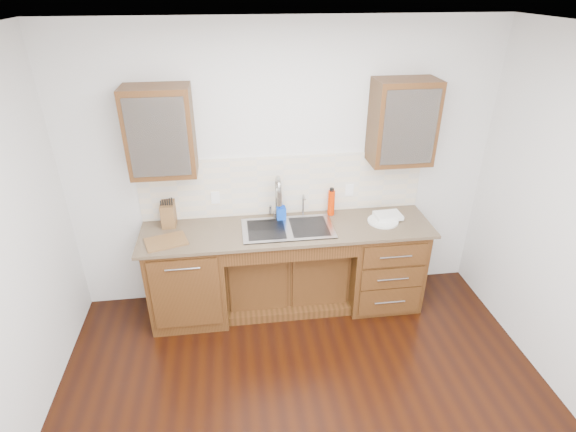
{
  "coord_description": "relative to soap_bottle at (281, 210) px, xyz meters",
  "views": [
    {
      "loc": [
        -0.47,
        -2.15,
        2.96
      ],
      "look_at": [
        0.0,
        1.4,
        1.05
      ],
      "focal_mm": 28.0,
      "sensor_mm": 36.0,
      "label": 1
    }
  ],
  "objects": [
    {
      "name": "water_bottle",
      "position": [
        0.49,
        0.04,
        0.03
      ],
      "size": [
        0.08,
        0.08,
        0.25
      ],
      "primitive_type": "cylinder",
      "rotation": [
        0.0,
        0.0,
        0.27
      ],
      "color": "red",
      "rests_on": "countertop"
    },
    {
      "name": "ceiling",
      "position": [
        0.04,
        -1.6,
        1.74
      ],
      "size": [
        4.0,
        3.5,
        0.1
      ],
      "primitive_type": "cube",
      "color": "white",
      "rests_on": "wall_back"
    },
    {
      "name": "filter_tap",
      "position": [
        0.22,
        0.05,
        0.02
      ],
      "size": [
        0.02,
        0.02,
        0.24
      ],
      "primitive_type": "cylinder",
      "color": "#999993",
      "rests_on": "countertop"
    },
    {
      "name": "plate",
      "position": [
        0.95,
        -0.18,
        -0.09
      ],
      "size": [
        0.35,
        0.35,
        0.02
      ],
      "primitive_type": "cylinder",
      "rotation": [
        0.0,
        0.0,
        -0.23
      ],
      "color": "silver",
      "rests_on": "countertop"
    },
    {
      "name": "cup_right_a",
      "position": [
        1.0,
        -0.02,
        0.76
      ],
      "size": [
        0.12,
        0.12,
        0.09
      ],
      "primitive_type": "imported",
      "rotation": [
        0.0,
        0.0,
        -0.02
      ],
      "color": "white",
      "rests_on": "upper_cabinet_right"
    },
    {
      "name": "upper_cabinet_left",
      "position": [
        -1.01,
        -0.02,
        0.82
      ],
      "size": [
        0.55,
        0.34,
        0.75
      ],
      "primitive_type": "cube",
      "color": "#593014",
      "rests_on": "wall_back"
    },
    {
      "name": "base_cabinet_right",
      "position": [
        0.99,
        -0.16,
        -0.57
      ],
      "size": [
        0.7,
        0.62,
        0.88
      ],
      "primitive_type": "cube",
      "color": "#593014",
      "rests_on": "ground"
    },
    {
      "name": "cup_left_b",
      "position": [
        -0.89,
        -0.02,
        0.76
      ],
      "size": [
        0.12,
        0.12,
        0.09
      ],
      "primitive_type": "imported",
      "rotation": [
        0.0,
        0.0,
        -0.3
      ],
      "color": "white",
      "rests_on": "upper_cabinet_left"
    },
    {
      "name": "cup_right_b",
      "position": [
        1.21,
        -0.02,
        0.77
      ],
      "size": [
        0.12,
        0.12,
        0.1
      ],
      "primitive_type": "imported",
      "rotation": [
        0.0,
        0.0,
        0.09
      ],
      "color": "silver",
      "rests_on": "upper_cabinet_right"
    },
    {
      "name": "cutting_board",
      "position": [
        -1.05,
        -0.29,
        -0.09
      ],
      "size": [
        0.41,
        0.34,
        0.02
      ],
      "primitive_type": "cube",
      "rotation": [
        0.0,
        0.0,
        0.3
      ],
      "color": "#A17948",
      "rests_on": "countertop"
    },
    {
      "name": "base_cabinet_left",
      "position": [
        -0.91,
        -0.16,
        -0.57
      ],
      "size": [
        0.7,
        0.62,
        0.88
      ],
      "primitive_type": "cube",
      "color": "#593014",
      "rests_on": "ground"
    },
    {
      "name": "upper_cabinet_right",
      "position": [
        1.09,
        -0.02,
        0.82
      ],
      "size": [
        0.55,
        0.34,
        0.75
      ],
      "primitive_type": "cube",
      "color": "#593014",
      "rests_on": "wall_back"
    },
    {
      "name": "sink",
      "position": [
        0.04,
        -0.19,
        -0.18
      ],
      "size": [
        0.84,
        0.46,
        0.19
      ],
      "primitive_type": "cube",
      "color": "#9E9EA5",
      "rests_on": "countertop"
    },
    {
      "name": "cup_left_a",
      "position": [
        -1.06,
        -0.02,
        0.76
      ],
      "size": [
        0.12,
        0.12,
        0.09
      ],
      "primitive_type": "imported",
      "rotation": [
        0.0,
        0.0,
        0.02
      ],
      "color": "white",
      "rests_on": "upper_cabinet_left"
    },
    {
      "name": "knife_block",
      "position": [
        -1.05,
        0.04,
        0.02
      ],
      "size": [
        0.12,
        0.2,
        0.22
      ],
      "primitive_type": "cube",
      "rotation": [
        0.0,
        0.0,
        0.0
      ],
      "color": "brown",
      "rests_on": "countertop"
    },
    {
      "name": "outlet_right",
      "position": [
        0.69,
        0.12,
        0.11
      ],
      "size": [
        0.08,
        0.01,
        0.12
      ],
      "primitive_type": "cube",
      "color": "white",
      "rests_on": "backsplash"
    },
    {
      "name": "dish_towel",
      "position": [
        1.02,
        -0.13,
        -0.06
      ],
      "size": [
        0.26,
        0.19,
        0.04
      ],
      "primitive_type": "cube",
      "rotation": [
        0.0,
        0.0,
        0.06
      ],
      "color": "white",
      "rests_on": "plate"
    },
    {
      "name": "soap_bottle",
      "position": [
        0.0,
        0.0,
        0.0
      ],
      "size": [
        0.09,
        0.09,
        0.19
      ],
      "primitive_type": "imported",
      "rotation": [
        0.0,
        0.0,
        0.04
      ],
      "color": "#0B3EC0",
      "rests_on": "countertop"
    },
    {
      "name": "base_cabinet_center",
      "position": [
        0.04,
        -0.07,
        -0.66
      ],
      "size": [
        1.2,
        0.44,
        0.7
      ],
      "primitive_type": "cube",
      "color": "#593014",
      "rests_on": "ground"
    },
    {
      "name": "wall_back",
      "position": [
        0.04,
        0.2,
        0.34
      ],
      "size": [
        4.0,
        0.1,
        2.7
      ],
      "primitive_type": "cube",
      "color": "silver",
      "rests_on": "ground"
    },
    {
      "name": "countertop",
      "position": [
        0.04,
        -0.18,
        -0.11
      ],
      "size": [
        2.7,
        0.65,
        0.03
      ],
      "primitive_type": "cube",
      "color": "#84705B",
      "rests_on": "base_cabinet_left"
    },
    {
      "name": "faucet",
      "position": [
        -0.03,
        0.04,
        0.1
      ],
      "size": [
        0.04,
        0.04,
        0.4
      ],
      "primitive_type": "cylinder",
      "color": "#999993",
      "rests_on": "countertop"
    },
    {
      "name": "outlet_left",
      "position": [
        -0.61,
        0.12,
        0.11
      ],
      "size": [
        0.08,
        0.01,
        0.12
      ],
      "primitive_type": "cube",
      "color": "white",
      "rests_on": "backsplash"
    },
    {
      "name": "backsplash",
      "position": [
        0.04,
        0.14,
        0.2
      ],
      "size": [
        2.7,
        0.02,
        0.59
      ],
      "primitive_type": "cube",
      "color": "beige",
      "rests_on": "wall_back"
    }
  ]
}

